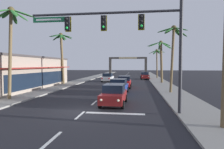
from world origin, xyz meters
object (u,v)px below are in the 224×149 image
traffic_signal_mast (129,32)px  palm_right_farthest (157,57)px  palm_right_third (161,54)px  palm_left_second (62,48)px  sedan_third_in_queue (119,86)px  sedan_oncoming_far (108,77)px  sedan_parked_nearest_kerb (145,76)px  palm_right_second (173,43)px  sedan_fifth_in_queue (124,82)px  palm_left_nearest (11,30)px  sedan_lead_at_stop_bar (114,94)px  storefront_strip_left (17,73)px  town_gateway_arch (128,63)px

traffic_signal_mast → palm_right_farthest: (5.21, 35.13, -0.17)m
palm_right_third → palm_left_second: bearing=-164.2°
sedan_third_in_queue → palm_right_farthest: (6.74, 26.27, 4.38)m
sedan_oncoming_far → sedan_parked_nearest_kerb: same height
palm_right_second → palm_right_farthest: palm_right_second is taller
sedan_third_in_queue → palm_right_farthest: palm_right_farthest is taller
sedan_fifth_in_queue → palm_right_second: bearing=-40.2°
palm_right_farthest → palm_left_nearest: bearing=-116.9°
sedan_lead_at_stop_bar → palm_right_third: bearing=72.9°
storefront_strip_left → palm_left_second: bearing=61.4°
sedan_oncoming_far → palm_right_second: bearing=-55.9°
palm_left_nearest → palm_left_second: (-1.05, 14.35, -0.39)m
sedan_parked_nearest_kerb → town_gateway_arch: town_gateway_arch is taller
traffic_signal_mast → palm_right_second: 10.98m
sedan_oncoming_far → palm_right_farthest: 15.59m
sedan_fifth_in_queue → palm_left_nearest: size_ratio=0.52×
sedan_parked_nearest_kerb → palm_right_second: 22.65m
sedan_oncoming_far → palm_right_farthest: size_ratio=0.63×
sedan_third_in_queue → sedan_parked_nearest_kerb: bearing=80.7°
sedan_lead_at_stop_bar → sedan_parked_nearest_kerb: (3.56, 29.16, 0.00)m
palm_left_nearest → palm_right_third: (15.57, 19.07, -1.13)m
palm_left_nearest → sedan_third_in_queue: bearing=30.3°
sedan_oncoming_far → palm_right_third: size_ratio=0.59×
sedan_oncoming_far → palm_left_second: bearing=-135.4°
traffic_signal_mast → town_gateway_arch: size_ratio=0.70×
sedan_third_in_queue → palm_right_farthest: 27.47m
traffic_signal_mast → palm_right_farthest: size_ratio=1.42×
palm_left_second → palm_right_farthest: (17.09, 17.33, -0.78)m
palm_right_third → town_gateway_arch: palm_right_third is taller
palm_right_second → town_gateway_arch: size_ratio=0.54×
sedan_oncoming_far → palm_right_farthest: bearing=45.9°
palm_left_nearest → storefront_strip_left: bearing=120.9°
sedan_oncoming_far → town_gateway_arch: town_gateway_arch is taller
sedan_lead_at_stop_bar → town_gateway_arch: 58.36m
sedan_fifth_in_queue → palm_left_second: palm_left_second is taller
sedan_fifth_in_queue → palm_left_second: size_ratio=0.52×
palm_left_nearest → palm_left_second: palm_left_second is taller
palm_right_second → storefront_strip_left: size_ratio=0.42×
traffic_signal_mast → sedan_fifth_in_queue: (-1.30, 14.93, -4.55)m
storefront_strip_left → sedan_fifth_in_queue: bearing=14.7°
storefront_strip_left → palm_right_third: bearing=29.2°
palm_left_nearest → palm_right_third: palm_left_nearest is taller
sedan_parked_nearest_kerb → storefront_strip_left: bearing=-130.5°
palm_left_second → palm_right_second: palm_left_second is taller
sedan_oncoming_far → palm_right_second: palm_right_second is taller
traffic_signal_mast → sedan_fifth_in_queue: bearing=95.0°
sedan_oncoming_far → palm_left_second: 10.71m
palm_left_second → storefront_strip_left: 8.41m
town_gateway_arch → palm_right_farthest: bearing=-72.2°
sedan_lead_at_stop_bar → palm_left_second: bearing=125.1°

